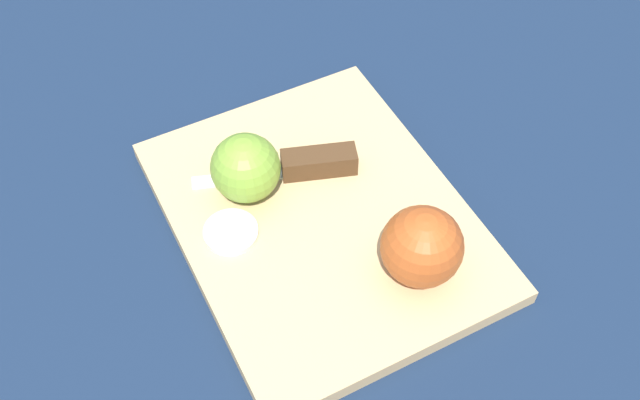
# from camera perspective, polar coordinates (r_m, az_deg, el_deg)

# --- Properties ---
(ground_plane) EXTENTS (4.00, 4.00, 0.00)m
(ground_plane) POSITION_cam_1_polar(r_m,az_deg,el_deg) (0.71, -0.00, -1.85)
(ground_plane) COLOR #14233D
(cutting_board) EXTENTS (0.35, 0.29, 0.02)m
(cutting_board) POSITION_cam_1_polar(r_m,az_deg,el_deg) (0.70, -0.00, -1.44)
(cutting_board) COLOR tan
(cutting_board) RESTS_ON ground_plane
(apple_half_left) EXTENTS (0.07, 0.07, 0.07)m
(apple_half_left) POSITION_cam_1_polar(r_m,az_deg,el_deg) (0.63, 7.75, -3.54)
(apple_half_left) COLOR #AD4C1E
(apple_half_left) RESTS_ON cutting_board
(apple_half_right) EXTENTS (0.07, 0.07, 0.07)m
(apple_half_right) POSITION_cam_1_polar(r_m,az_deg,el_deg) (0.69, -5.67, 2.44)
(apple_half_right) COLOR olive
(apple_half_right) RESTS_ON cutting_board
(knife) EXTENTS (0.09, 0.15, 0.02)m
(knife) POSITION_cam_1_polar(r_m,az_deg,el_deg) (0.72, -0.58, 2.80)
(knife) COLOR silver
(knife) RESTS_ON cutting_board
(apple_slice) EXTENTS (0.05, 0.05, 0.01)m
(apple_slice) POSITION_cam_1_polar(r_m,az_deg,el_deg) (0.68, -6.80, -2.45)
(apple_slice) COLOR #EFE5C6
(apple_slice) RESTS_ON cutting_board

